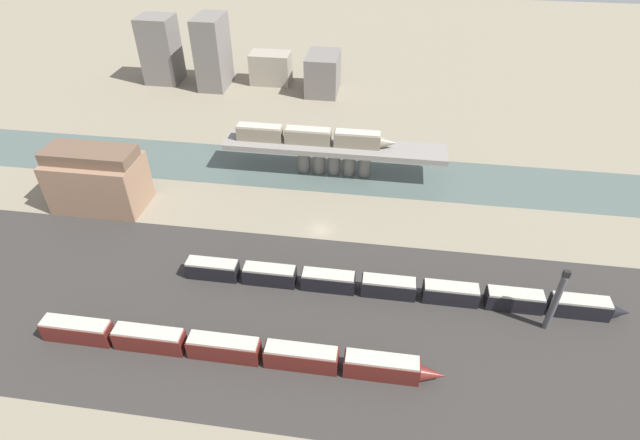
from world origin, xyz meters
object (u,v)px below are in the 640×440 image
(warehouse_building, at_px, (97,179))
(signal_tower, at_px, (555,301))
(train_yard_near, at_px, (232,349))
(train_yard_mid, at_px, (396,288))
(train_on_bridge, at_px, (314,136))

(warehouse_building, height_order, signal_tower, warehouse_building)
(train_yard_near, bearing_deg, train_yard_mid, 34.65)
(train_on_bridge, bearing_deg, train_yard_near, -94.09)
(train_yard_near, distance_m, signal_tower, 51.25)
(train_yard_mid, relative_size, signal_tower, 6.11)
(train_on_bridge, distance_m, train_yard_mid, 45.02)
(train_on_bridge, xyz_separation_m, signal_tower, (45.32, -43.15, -3.17))
(train_on_bridge, relative_size, warehouse_building, 1.97)
(train_yard_near, bearing_deg, warehouse_building, 137.99)
(train_yard_near, relative_size, warehouse_building, 3.33)
(train_on_bridge, height_order, train_yard_mid, train_on_bridge)
(warehouse_building, bearing_deg, train_on_bridge, 25.28)
(train_yard_mid, distance_m, signal_tower, 25.40)
(warehouse_building, bearing_deg, train_yard_mid, -16.22)
(train_yard_near, height_order, signal_tower, signal_tower)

